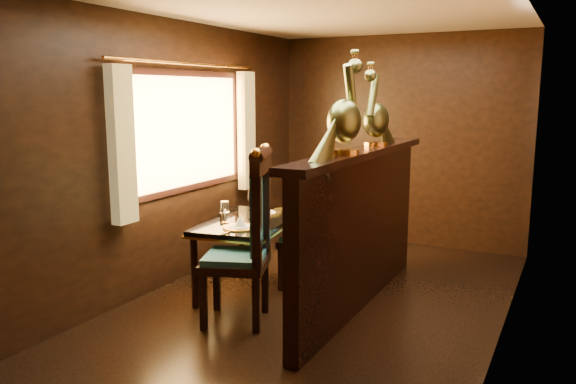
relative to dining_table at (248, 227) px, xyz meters
The scene contains 8 objects.
ground 0.95m from the dining_table, 11.30° to the right, with size 5.00×5.00×0.00m, color black.
room_shell 1.15m from the dining_table, 11.24° to the right, with size 3.04×5.04×2.52m.
partition 1.04m from the dining_table, ahead, with size 0.26×2.70×1.36m.
dining_table is the anchor object (origin of this frame).
chair_left 0.70m from the dining_table, 56.12° to the right, with size 0.66×0.68×1.43m.
chair_right 0.67m from the dining_table, 28.43° to the left, with size 0.51×0.54×1.28m.
peacock_left 1.56m from the dining_table, 13.73° to the right, with size 0.25×0.67×0.80m, color #1A5038, non-canonical shape.
peacock_right 1.59m from the dining_table, 25.61° to the left, with size 0.23×0.60×0.72m, color #1A5038, non-canonical shape.
Camera 1 is at (1.92, -4.10, 1.83)m, focal length 35.00 mm.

